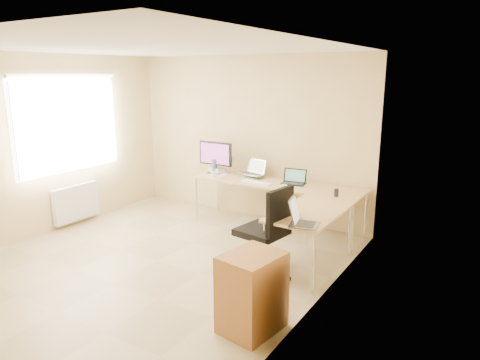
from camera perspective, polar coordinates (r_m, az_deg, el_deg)
The scene contains 25 objects.
floor at distance 5.72m, azimuth -10.72°, elevation -10.34°, with size 4.50×4.50×0.00m, color tan.
ceiling at distance 5.24m, azimuth -12.03°, elevation 16.61°, with size 4.50×4.50×0.00m, color white.
wall_back at distance 7.11m, azimuth 1.12°, elevation 5.56°, with size 4.50×4.50×0.00m, color tan.
wall_left at distance 6.92m, azimuth -24.22°, elevation 4.13°, with size 4.50×4.50×0.00m, color tan.
wall_right at distance 4.21m, azimuth 10.09°, elevation -0.36°, with size 4.50×4.50×0.00m, color tan.
desk_main at distance 6.63m, azimuth 4.71°, elevation -3.38°, with size 2.65×0.70×0.73m, color tan.
desk_return at distance 5.39m, azimuth 9.11°, elevation -7.61°, with size 0.70×1.30×0.73m, color tan.
monitor at distance 7.07m, azimuth -3.22°, elevation 2.95°, with size 0.61×0.20×0.52m, color black.
book_stack at distance 6.92m, azimuth 2.07°, elevation 0.72°, with size 0.21×0.29×0.05m, color teal.
laptop_center at distance 6.80m, azimuth 1.70°, elevation 1.69°, with size 0.36×0.27×0.23m, color #ADADAD.
laptop_black at distance 6.44m, azimuth 7.00°, elevation 0.41°, with size 0.34×0.25×0.22m, color black.
keyboard at distance 6.47m, azimuth 2.16°, elevation -0.31°, with size 0.48×0.13×0.02m, color white.
mouse at distance 6.31m, azimuth 5.82°, elevation -0.68°, with size 0.10×0.06×0.03m, color silver.
mug at distance 6.87m, azimuth -3.52°, elevation 0.75°, with size 0.09×0.09×0.08m, color white.
cd_stack at distance 6.69m, azimuth 1.63°, elevation 0.20°, with size 0.12×0.12×0.03m, color #BABABA.
water_bottle at distance 7.07m, azimuth -3.41°, elevation 1.77°, with size 0.07×0.07×0.24m, color #3A5DA2.
papers at distance 7.02m, azimuth -2.58°, elevation 0.73°, with size 0.20×0.29×0.01m, color white.
white_box at distance 7.14m, azimuth -3.06°, elevation 1.28°, with size 0.24×0.17×0.09m, color beige.
desk_fan at distance 7.16m, azimuth -1.54°, elevation 2.22°, with size 0.24×0.24×0.31m, color white.
black_cup at distance 5.89m, azimuth 12.47°, elevation -1.64°, with size 0.06×0.06×0.10m, color black.
laptop_return at distance 4.70m, azimuth 8.45°, elevation -4.52°, with size 0.28×0.36×0.24m, color #8E91A6.
office_chair at distance 5.12m, azimuth 2.85°, elevation -6.98°, with size 0.66×0.66×1.09m, color black.
cabinet at distance 4.11m, azimuth 1.58°, elevation -14.59°, with size 0.45×0.55×0.76m, color brown.
radiator at distance 7.29m, azimuth -20.60°, elevation -2.78°, with size 0.09×0.80×0.55m, color white.
window at distance 7.08m, azimuth -21.51°, elevation 6.61°, with size 0.10×1.80×1.40m, color white.
Camera 1 is at (3.59, -3.81, 2.31)m, focal length 32.68 mm.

